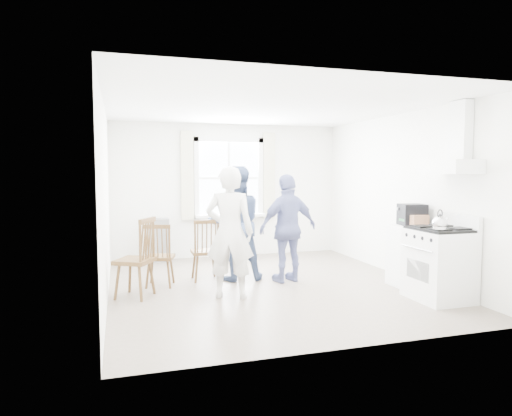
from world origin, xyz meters
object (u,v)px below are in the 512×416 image
Objects in this scene: windsor_chair_c at (142,249)px; person_right at (288,228)px; gas_stove at (439,263)px; windsor_chair_b at (158,249)px; person_left at (230,232)px; person_mid at (236,223)px; windsor_chair_a at (206,243)px; low_cabinet at (411,256)px; stereo_stack at (412,215)px.

person_right is (2.17, 0.27, 0.16)m from windsor_chair_c.
gas_stove is 3.86m from windsor_chair_b.
person_left is 1.00× the size of person_mid.
windsor_chair_c is (-0.98, -0.64, 0.07)m from windsor_chair_a.
low_cabinet is 2.71m from person_left.
person_left is at bearing -81.85° from windsor_chair_a.
windsor_chair_b is at bearing 164.86° from stereo_stack.
stereo_stack is (0.10, 0.74, 0.57)m from gas_stove.
windsor_chair_a is at bearing 145.56° from gas_stove.
gas_stove is at bearing -97.47° from stereo_stack.
person_right is (-1.63, 0.77, -0.23)m from stereo_stack.
low_cabinet is at bearing -8.07° from windsor_chair_c.
person_mid reaches higher than gas_stove.
person_mid is at bearing 153.70° from low_cabinet.
windsor_chair_b is (-3.53, 1.00, 0.12)m from low_cabinet.
person_left is at bearing 160.78° from gas_stove.
low_cabinet is 3.67m from windsor_chair_b.
person_mid is 1.07× the size of person_right.
gas_stove is 2.83× the size of stereo_stack.
stereo_stack is 0.42× the size of windsor_chair_b.
person_left is at bearing -42.50° from windsor_chair_b.
windsor_chair_c is (-0.25, -0.46, 0.09)m from windsor_chair_b.
windsor_chair_c is 0.62× the size of person_left.
person_mid is (0.47, -0.02, 0.29)m from windsor_chair_a.
low_cabinet is 0.93× the size of windsor_chair_a.
low_cabinet is 1.84m from person_right.
person_mid is at bearing 23.25° from windsor_chair_c.
person_mid is at bearing -2.39° from windsor_chair_a.
windsor_chair_a is at bearing -27.94° from person_right.
gas_stove reaches higher than windsor_chair_c.
windsor_chair_c is (-3.78, 0.54, 0.21)m from low_cabinet.
person_mid is at bearing 7.39° from windsor_chair_b.
windsor_chair_b is at bearing 164.19° from low_cabinet.
low_cabinet is 2.27× the size of stereo_stack.
windsor_chair_b is (-3.46, 1.70, 0.09)m from gas_stove.
stereo_stack reaches higher than windsor_chair_c.
person_right is at bearing 154.77° from stereo_stack.
low_cabinet is 0.51× the size of person_mid.
windsor_chair_c reaches higher than windsor_chair_a.
person_left reaches higher than windsor_chair_b.
person_left is (-2.66, 0.20, 0.43)m from low_cabinet.
person_right is (-1.54, 1.51, 0.34)m from gas_stove.
gas_stove is 3.91m from windsor_chair_c.
person_left reaches higher than windsor_chair_a.
person_right is at bearing -128.66° from person_left.
stereo_stack is 2.62m from person_mid.
low_cabinet is 0.61m from stereo_stack.
stereo_stack is 1.82m from person_right.
low_cabinet is 0.55× the size of person_right.
person_right reaches higher than windsor_chair_b.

